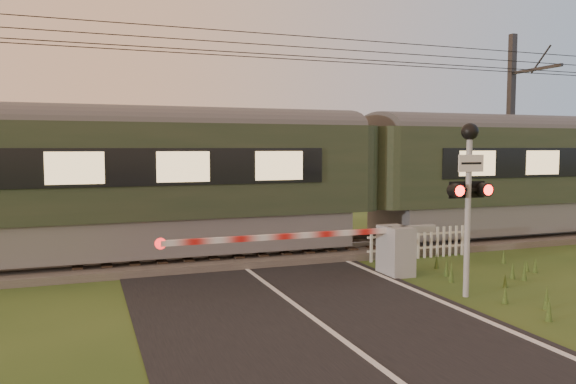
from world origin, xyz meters
name	(u,v)px	position (x,y,z in m)	size (l,w,h in m)	color
ground	(327,329)	(0.00, 0.00, 0.00)	(160.00, 160.00, 0.00)	#29461A
road	(334,333)	(0.02, -0.23, 0.01)	(6.00, 140.00, 0.03)	black
track_bed	(230,255)	(0.00, 6.50, 0.07)	(140.00, 3.40, 0.39)	#47423D
overhead_wires	(228,45)	(0.00, 6.50, 5.72)	(120.00, 0.62, 0.62)	black
train	(361,176)	(4.00, 6.50, 2.16)	(40.23, 2.77, 3.74)	slate
boom_gate	(385,248)	(2.90, 3.13, 0.64)	(6.62, 0.89, 1.18)	gray
crossing_signal	(469,178)	(3.47, 0.91, 2.40)	(0.89, 0.36, 3.49)	gray
picket_fence	(418,243)	(4.76, 4.60, 0.42)	(3.07, 0.07, 0.84)	silver
catenary_mast	(512,128)	(11.48, 8.73, 3.75)	(0.23, 2.46, 7.22)	#2D2D30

